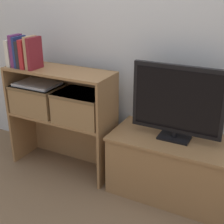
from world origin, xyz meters
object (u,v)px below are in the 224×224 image
book_ivory (13,53)px  laptop (37,84)px  book_charcoal (23,54)px  book_maroon (35,53)px  tv_stand (172,166)px  book_crimson (27,54)px  storage_basket_right (82,106)px  tv (177,102)px  book_navy (20,52)px  book_plum (16,51)px  book_tan (31,53)px  storage_basket_left (39,97)px

book_ivory → laptop: size_ratio=0.61×
book_charcoal → book_maroon: 0.12m
tv_stand → book_crimson: book_crimson is taller
tv_stand → storage_basket_right: size_ratio=2.25×
book_ivory → tv: bearing=4.8°
laptop → book_navy: bearing=-155.6°
book_navy → tv: bearing=5.1°
tv → book_plum: book_plum is taller
tv_stand → book_navy: book_navy is taller
storage_basket_right → laptop: laptop is taller
book_navy → book_charcoal: bearing=0.0°
book_tan → storage_basket_right: (0.41, 0.05, -0.38)m
book_charcoal → tv_stand: bearing=5.3°
tv_stand → book_tan: bearing=-174.3°
book_navy → book_charcoal: 0.03m
book_ivory → book_tan: book_tan is taller
book_crimson → storage_basket_left: (0.04, 0.05, -0.37)m
book_charcoal → book_ivory: bearing=180.0°
book_crimson → storage_basket_right: bearing=5.9°
book_plum → laptop: size_ratio=0.73×
tv_stand → book_crimson: 1.39m
book_crimson → book_ivory: bearing=-180.0°
storage_basket_left → laptop: (0.00, -0.00, 0.12)m
book_ivory → book_navy: size_ratio=0.87×
book_navy → storage_basket_left: bearing=24.4°
book_plum → book_charcoal: book_plum is taller
book_charcoal → laptop: book_charcoal is taller
book_tan → tv_stand: bearing=5.7°
book_charcoal → storage_basket_left: book_charcoal is taller
book_tan → book_maroon: size_ratio=1.02×
book_charcoal → laptop: 0.26m
tv → book_navy: book_navy is taller
book_plum → book_navy: bearing=0.0°
tv → laptop: tv is taller
tv_stand → book_charcoal: size_ratio=4.27×
book_navy → book_crimson: book_navy is taller
book_plum → book_crimson: size_ratio=1.11×
storage_basket_left → laptop: laptop is taller
book_crimson → book_maroon: bearing=-0.0°
tv_stand → book_navy: (-1.24, -0.11, 0.75)m
tv_stand → storage_basket_left: storage_basket_left is taller
book_crimson → storage_basket_right: 0.59m
tv_stand → book_maroon: 1.33m
book_plum → storage_basket_left: 0.41m
book_ivory → laptop: 0.31m
book_plum → book_charcoal: (0.07, 0.00, -0.02)m
book_navy → book_maroon: size_ratio=0.99×
book_ivory → book_navy: 0.08m
book_crimson → book_tan: size_ratio=0.90×
storage_basket_right → book_crimson: bearing=-174.1°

